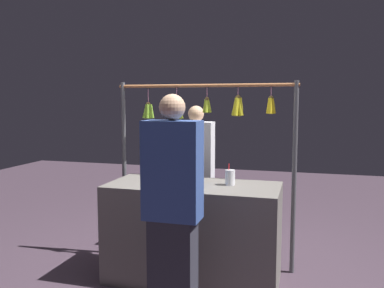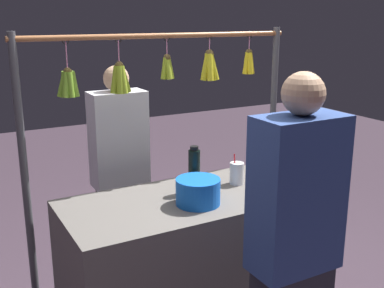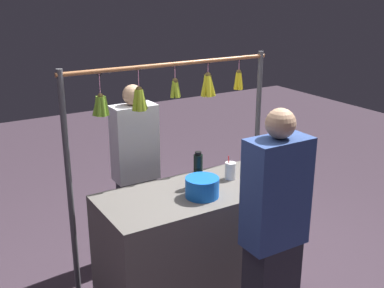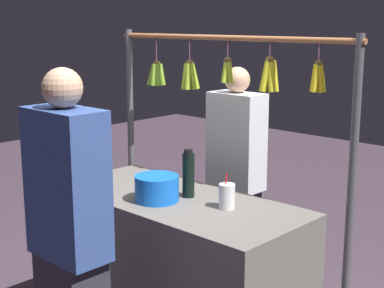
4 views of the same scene
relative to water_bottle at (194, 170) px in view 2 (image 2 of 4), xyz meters
name	(u,v)px [view 2 (image 2 of 4)]	position (x,y,z in m)	size (l,w,h in m)	color
market_counter	(195,265)	(0.03, 0.07, -0.58)	(1.53, 0.69, 0.89)	#66605B
display_rack	(162,117)	(0.04, -0.34, 0.26)	(1.79, 0.13, 1.81)	#4C4C51
water_bottle	(194,170)	(0.00, 0.00, 0.00)	(0.07, 0.07, 0.28)	black
blue_bucket	(198,191)	(0.08, 0.18, -0.06)	(0.25, 0.25, 0.15)	blue
drink_cup	(237,173)	(-0.29, 0.01, -0.06)	(0.09, 0.09, 0.19)	silver
vendor_person	(120,180)	(0.21, -0.68, -0.24)	(0.37, 0.20, 1.58)	#2D2D38
customer_person	(293,261)	(-0.04, 0.84, -0.19)	(0.40, 0.22, 1.68)	#2D2D38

